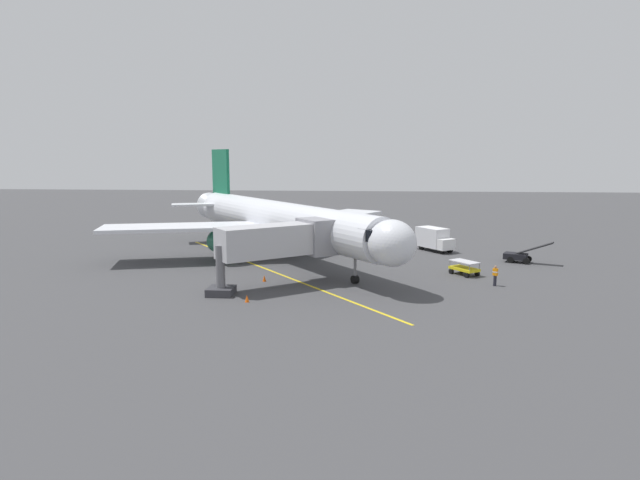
% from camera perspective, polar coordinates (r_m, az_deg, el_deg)
% --- Properties ---
extents(ground_plane, '(220.00, 220.00, 0.00)m').
position_cam_1_polar(ground_plane, '(59.63, -5.04, -1.48)').
color(ground_plane, '#424244').
extents(apron_lead_in_line, '(24.51, 31.90, 0.01)m').
position_cam_1_polar(apron_lead_in_line, '(51.24, -5.40, -3.18)').
color(apron_lead_in_line, yellow).
rests_on(apron_lead_in_line, ground).
extents(airplane, '(31.66, 34.46, 11.50)m').
position_cam_1_polar(airplane, '(56.67, -4.50, 2.08)').
color(airplane, silver).
rests_on(airplane, ground).
extents(jet_bridge, '(10.23, 8.63, 5.40)m').
position_cam_1_polar(jet_bridge, '(44.34, -3.77, -0.10)').
color(jet_bridge, '#B7B7BC').
rests_on(jet_bridge, ground).
extents(ground_crew_marshaller, '(0.46, 0.45, 1.71)m').
position_cam_1_polar(ground_crew_marshaller, '(47.00, 18.00, -3.57)').
color(ground_crew_marshaller, '#23232D').
rests_on(ground_crew_marshaller, ground).
extents(ground_crew_wing_walker, '(0.32, 0.44, 1.71)m').
position_cam_1_polar(ground_crew_wing_walker, '(61.88, -10.08, -0.37)').
color(ground_crew_wing_walker, '#23232D').
rests_on(ground_crew_wing_walker, ground).
extents(box_truck_near_nose, '(4.23, 4.89, 2.62)m').
position_cam_1_polar(box_truck_near_nose, '(62.43, 12.00, 0.12)').
color(box_truck_near_nose, white).
rests_on(box_truck_near_nose, ground).
extents(belt_loader_portside, '(4.65, 3.04, 2.32)m').
position_cam_1_polar(belt_loader_portside, '(58.11, 20.24, -1.55)').
color(belt_loader_portside, black).
rests_on(belt_loader_portside, ground).
extents(belt_loader_starboard_side, '(2.44, 4.73, 2.32)m').
position_cam_1_polar(belt_loader_starboard_side, '(68.69, -10.97, 0.36)').
color(belt_loader_starboard_side, white).
rests_on(belt_loader_starboard_side, ground).
extents(baggage_cart_rear_apron, '(2.66, 2.93, 1.27)m').
position_cam_1_polar(baggage_cart_rear_apron, '(50.58, 14.98, -2.85)').
color(baggage_cart_rear_apron, yellow).
rests_on(baggage_cart_rear_apron, ground).
extents(safety_cone_nose_left, '(0.32, 0.32, 0.55)m').
position_cam_1_polar(safety_cone_nose_left, '(40.31, -7.72, -6.14)').
color(safety_cone_nose_left, '#F2590F').
rests_on(safety_cone_nose_left, ground).
extents(safety_cone_nose_right, '(0.32, 0.32, 0.55)m').
position_cam_1_polar(safety_cone_nose_right, '(46.67, -5.90, -4.04)').
color(safety_cone_nose_right, '#F2590F').
rests_on(safety_cone_nose_right, ground).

